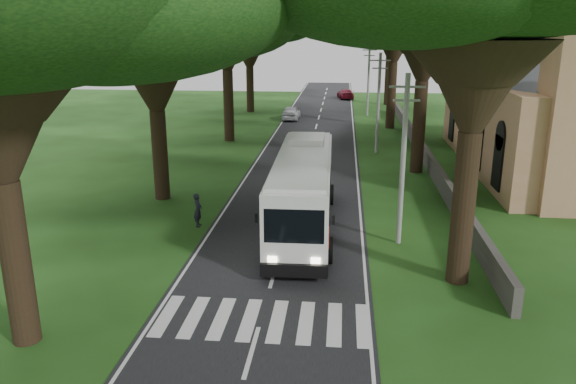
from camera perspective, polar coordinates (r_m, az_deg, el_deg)
name	(u,v)px	position (r m, az deg, el deg)	size (l,w,h in m)	color
ground	(268,295)	(22.06, -2.04, -10.40)	(140.00, 140.00, 0.00)	#1E3F12
road	(308,154)	(45.67, 2.09, 3.89)	(8.00, 120.00, 0.04)	black
crosswalk	(261,321)	(20.31, -2.79, -12.93)	(8.00, 3.00, 0.01)	silver
property_wall	(423,152)	(44.94, 13.57, 3.99)	(0.35, 50.00, 1.20)	#383533
church	(561,102)	(44.05, 25.99, 8.25)	(14.00, 24.00, 11.60)	tan
pole_near	(403,158)	(26.29, 11.62, 3.43)	(1.60, 0.24, 8.00)	gray
pole_mid	(378,102)	(45.94, 9.17, 9.05)	(1.60, 0.24, 8.00)	gray
pole_far	(368,79)	(65.81, 8.17, 11.28)	(1.60, 0.24, 8.00)	gray
tree_l_mida	(151,15)	(33.26, -13.77, 17.08)	(13.52, 13.52, 13.57)	black
tree_l_far	(249,21)	(68.41, -4.00, 16.90)	(13.12, 13.12, 13.43)	black
tree_r_far	(392,3)	(75.77, 10.53, 18.40)	(13.24, 13.24, 15.84)	black
coach_bus	(303,189)	(28.35, 1.56, 0.31)	(3.24, 13.09, 3.85)	white
distant_car_a	(291,113)	(62.66, 0.32, 8.07)	(1.78, 4.43, 1.51)	#B4B5B9
distant_car_c	(345,94)	(81.67, 5.86, 9.90)	(1.91, 4.69, 1.36)	maroon
pedestrian	(198,210)	(29.26, -9.14, -1.82)	(0.64, 0.42, 1.76)	black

